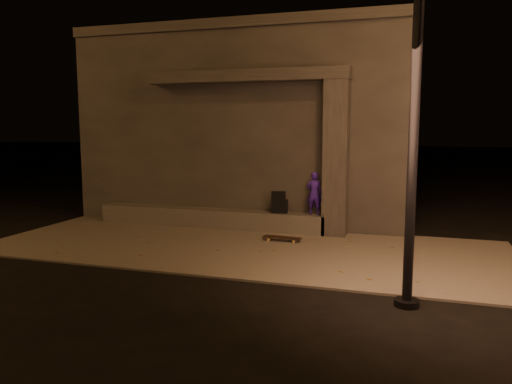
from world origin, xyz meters
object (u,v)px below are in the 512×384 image
(skateboarder, at_px, (314,193))
(street_lamp_0, at_px, (419,4))
(skateboard, at_px, (282,238))
(column, at_px, (336,159))
(backpack, at_px, (280,205))

(skateboarder, relative_size, street_lamp_0, 0.14)
(skateboard, relative_size, street_lamp_0, 0.12)
(skateboarder, height_order, skateboard, skateboarder)
(skateboarder, bearing_deg, column, 178.96)
(street_lamp_0, bearing_deg, skateboarder, 117.25)
(column, bearing_deg, skateboard, -133.61)
(street_lamp_0, bearing_deg, skateboard, 129.85)
(column, distance_m, skateboarder, 0.97)
(column, relative_size, backpack, 6.57)
(skateboard, height_order, street_lamp_0, street_lamp_0)
(skateboarder, xyz_separation_m, street_lamp_0, (2.22, -4.31, 3.20))
(backpack, bearing_deg, column, -10.82)
(skateboarder, height_order, backpack, skateboarder)
(column, relative_size, skateboarder, 3.50)
(column, bearing_deg, street_lamp_0, -68.24)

